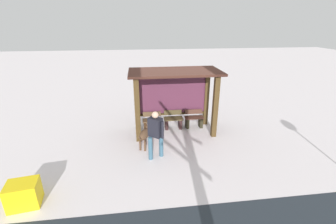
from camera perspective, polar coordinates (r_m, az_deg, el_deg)
The scene contains 8 objects.
ground_plane at distance 9.43m, azimuth 1.57°, elevation -4.78°, with size 60.00×60.00×0.00m, color white.
bus_shelter at distance 8.97m, azimuth 1.50°, elevation 6.02°, with size 3.41×1.72×2.48m.
bench_left_inside at distance 9.51m, azimuth -3.92°, elevation -2.63°, with size 0.77×0.41×0.71m.
bench_center_inside at distance 9.58m, azimuth 1.30°, elevation -2.25°, with size 0.77×0.41×0.75m.
bench_right_inside at distance 9.74m, azimuth 6.40°, elevation -2.01°, with size 0.77×0.38×0.74m.
person_walking at distance 7.29m, azimuth -3.08°, elevation -4.85°, with size 0.55×0.47×1.61m.
dog at distance 8.17m, azimuth -5.61°, elevation -5.37°, with size 0.56×1.01×0.70m.
grit_bin at distance 6.80m, azimuth -32.03°, elevation -16.80°, with size 0.70×0.56×0.62m, color yellow.
Camera 1 is at (-1.34, -8.36, 4.15)m, focal length 24.73 mm.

